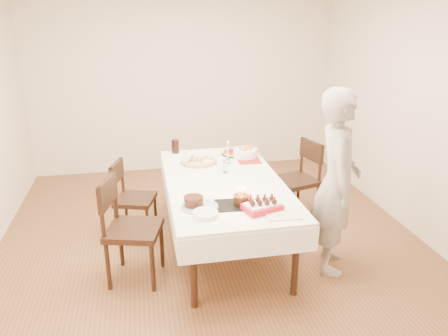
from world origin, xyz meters
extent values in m
plane|color=brown|center=(0.00, 0.00, 0.00)|extent=(5.00, 5.00, 0.00)
cube|color=beige|center=(0.00, 2.50, 1.35)|extent=(4.50, 0.04, 2.70)
cube|color=beige|center=(0.00, -2.50, 1.35)|extent=(4.50, 0.04, 2.70)
cube|color=beige|center=(2.25, 0.00, 1.35)|extent=(0.04, 5.00, 2.70)
cube|color=silver|center=(0.11, -0.03, 0.38)|extent=(1.31, 2.23, 0.75)
imported|color=#A29E99|center=(1.06, -0.59, 0.87)|extent=(0.60, 0.74, 1.75)
cylinder|color=beige|center=(-0.06, 0.52, 0.77)|extent=(0.53, 0.53, 0.04)
cylinder|color=red|center=(0.38, 0.74, 0.77)|extent=(0.30, 0.30, 0.04)
cube|color=#B21E1E|center=(0.51, 0.50, 0.75)|extent=(0.26, 0.26, 0.01)
cylinder|color=white|center=(0.49, 0.63, 0.80)|extent=(0.33, 0.33, 0.09)
cylinder|color=white|center=(0.25, 0.46, 0.88)|extent=(0.07, 0.07, 0.27)
cylinder|color=black|center=(-0.28, 0.95, 0.83)|extent=(0.10, 0.10, 0.16)
cylinder|color=#36180D|center=(-0.26, -0.58, 0.79)|extent=(0.27, 0.27, 0.09)
cube|color=black|center=(0.06, -0.63, 0.75)|extent=(0.29, 0.29, 0.01)
cylinder|color=#311C0D|center=(0.15, -0.63, 0.83)|extent=(0.14, 0.14, 0.14)
cube|color=beige|center=(0.44, -0.91, 0.75)|extent=(0.30, 0.21, 0.02)
cylinder|color=white|center=(-0.20, -0.80, 0.77)|extent=(0.26, 0.26, 0.04)
cylinder|color=white|center=(-0.22, -0.62, 0.76)|extent=(0.34, 0.34, 0.01)
camera|label=1|loc=(-0.67, -4.03, 2.38)|focal=35.00mm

